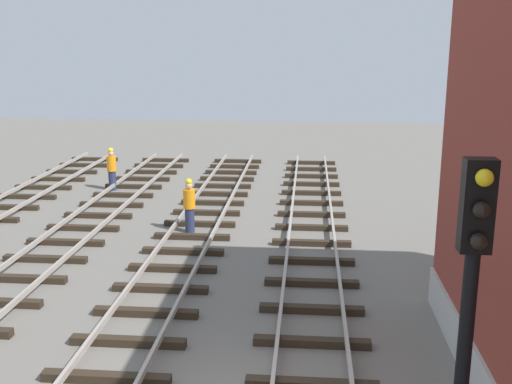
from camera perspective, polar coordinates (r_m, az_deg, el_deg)
signal_mast at (r=7.82m, az=19.14°, el=-10.56°), size 0.36×0.40×5.04m
track_worker_foreground at (r=20.71m, az=-6.22°, el=-1.29°), size 0.40×0.40×1.87m
track_worker_distant at (r=27.22m, az=-13.28°, el=2.08°), size 0.40×0.40×1.87m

